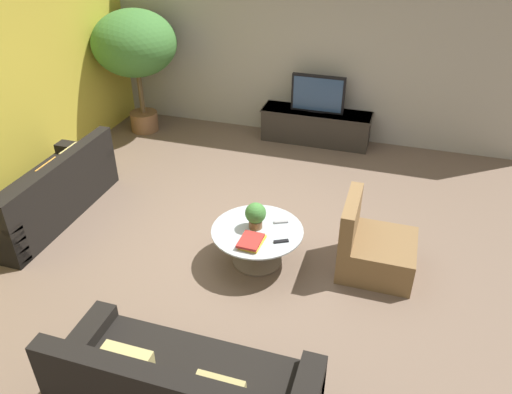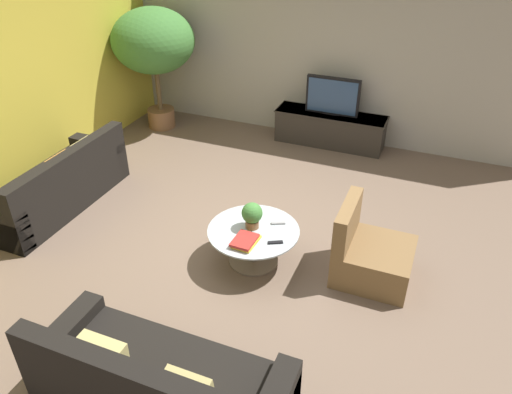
{
  "view_description": "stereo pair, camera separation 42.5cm",
  "coord_description": "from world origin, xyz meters",
  "px_view_note": "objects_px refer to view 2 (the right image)",
  "views": [
    {
      "loc": [
        1.63,
        -4.6,
        3.67
      ],
      "look_at": [
        0.16,
        0.13,
        0.55
      ],
      "focal_mm": 35.0,
      "sensor_mm": 36.0,
      "label": 1
    },
    {
      "loc": [
        2.03,
        -4.46,
        3.67
      ],
      "look_at": [
        0.16,
        0.13,
        0.55
      ],
      "focal_mm": 35.0,
      "sensor_mm": 36.0,
      "label": 2
    }
  ],
  "objects_px": {
    "media_console": "(330,128)",
    "armchair_wicker": "(369,255)",
    "potted_plant_tabletop": "(252,214)",
    "television": "(333,96)",
    "couch_by_wall": "(57,187)",
    "coffee_table": "(254,239)",
    "couch_near_entry": "(159,386)",
    "potted_palm_tall": "(154,44)"
  },
  "relations": [
    {
      "from": "media_console",
      "to": "potted_palm_tall",
      "type": "relative_size",
      "value": 0.88
    },
    {
      "from": "armchair_wicker",
      "to": "potted_plant_tabletop",
      "type": "bearing_deg",
      "value": 99.37
    },
    {
      "from": "couch_near_entry",
      "to": "couch_by_wall",
      "type": "bearing_deg",
      "value": -36.75
    },
    {
      "from": "couch_near_entry",
      "to": "potted_plant_tabletop",
      "type": "distance_m",
      "value": 2.11
    },
    {
      "from": "media_console",
      "to": "couch_by_wall",
      "type": "bearing_deg",
      "value": -131.77
    },
    {
      "from": "television",
      "to": "potted_plant_tabletop",
      "type": "xyz_separation_m",
      "value": [
        -0.03,
        -3.24,
        -0.22
      ]
    },
    {
      "from": "media_console",
      "to": "couch_by_wall",
      "type": "relative_size",
      "value": 0.85
    },
    {
      "from": "television",
      "to": "coffee_table",
      "type": "bearing_deg",
      "value": -89.96
    },
    {
      "from": "television",
      "to": "media_console",
      "type": "bearing_deg",
      "value": 90.0
    },
    {
      "from": "media_console",
      "to": "potted_plant_tabletop",
      "type": "relative_size",
      "value": 5.83
    },
    {
      "from": "couch_near_entry",
      "to": "potted_plant_tabletop",
      "type": "bearing_deg",
      "value": -88.26
    },
    {
      "from": "television",
      "to": "couch_by_wall",
      "type": "distance_m",
      "value": 4.3
    },
    {
      "from": "television",
      "to": "couch_by_wall",
      "type": "relative_size",
      "value": 0.41
    },
    {
      "from": "potted_palm_tall",
      "to": "television",
      "type": "bearing_deg",
      "value": 8.34
    },
    {
      "from": "coffee_table",
      "to": "potted_palm_tall",
      "type": "bearing_deg",
      "value": 135.89
    },
    {
      "from": "couch_by_wall",
      "to": "coffee_table",
      "type": "bearing_deg",
      "value": 87.96
    },
    {
      "from": "armchair_wicker",
      "to": "potted_plant_tabletop",
      "type": "distance_m",
      "value": 1.34
    },
    {
      "from": "media_console",
      "to": "potted_palm_tall",
      "type": "distance_m",
      "value": 3.2
    },
    {
      "from": "armchair_wicker",
      "to": "potted_palm_tall",
      "type": "height_order",
      "value": "potted_palm_tall"
    },
    {
      "from": "media_console",
      "to": "coffee_table",
      "type": "relative_size",
      "value": 1.75
    },
    {
      "from": "couch_near_entry",
      "to": "media_console",
      "type": "bearing_deg",
      "value": -89.66
    },
    {
      "from": "couch_near_entry",
      "to": "armchair_wicker",
      "type": "distance_m",
      "value": 2.6
    },
    {
      "from": "couch_by_wall",
      "to": "armchair_wicker",
      "type": "bearing_deg",
      "value": 92.14
    },
    {
      "from": "television",
      "to": "couch_near_entry",
      "type": "bearing_deg",
      "value": -89.66
    },
    {
      "from": "couch_by_wall",
      "to": "couch_near_entry",
      "type": "distance_m",
      "value": 3.59
    },
    {
      "from": "television",
      "to": "couch_near_entry",
      "type": "relative_size",
      "value": 0.41
    },
    {
      "from": "media_console",
      "to": "potted_palm_tall",
      "type": "height_order",
      "value": "potted_palm_tall"
    },
    {
      "from": "television",
      "to": "potted_plant_tabletop",
      "type": "distance_m",
      "value": 3.25
    },
    {
      "from": "media_console",
      "to": "armchair_wicker",
      "type": "bearing_deg",
      "value": -67.56
    },
    {
      "from": "television",
      "to": "potted_palm_tall",
      "type": "relative_size",
      "value": 0.42
    },
    {
      "from": "coffee_table",
      "to": "armchair_wicker",
      "type": "xyz_separation_m",
      "value": [
        1.25,
        0.25,
        -0.03
      ]
    },
    {
      "from": "television",
      "to": "armchair_wicker",
      "type": "relative_size",
      "value": 0.99
    },
    {
      "from": "couch_by_wall",
      "to": "couch_near_entry",
      "type": "relative_size",
      "value": 1.02
    },
    {
      "from": "couch_by_wall",
      "to": "couch_near_entry",
      "type": "height_order",
      "value": "same"
    },
    {
      "from": "television",
      "to": "potted_palm_tall",
      "type": "height_order",
      "value": "potted_palm_tall"
    },
    {
      "from": "armchair_wicker",
      "to": "potted_plant_tabletop",
      "type": "xyz_separation_m",
      "value": [
        -1.28,
        -0.21,
        0.33
      ]
    },
    {
      "from": "armchair_wicker",
      "to": "couch_by_wall",
      "type": "bearing_deg",
      "value": 92.14
    },
    {
      "from": "television",
      "to": "armchair_wicker",
      "type": "bearing_deg",
      "value": -67.55
    },
    {
      "from": "media_console",
      "to": "couch_near_entry",
      "type": "xyz_separation_m",
      "value": [
        0.03,
        -5.33,
        0.01
      ]
    },
    {
      "from": "couch_by_wall",
      "to": "potted_plant_tabletop",
      "type": "bearing_deg",
      "value": 88.8
    },
    {
      "from": "armchair_wicker",
      "to": "potted_palm_tall",
      "type": "distance_m",
      "value": 5.07
    },
    {
      "from": "couch_near_entry",
      "to": "armchair_wicker",
      "type": "height_order",
      "value": "armchair_wicker"
    }
  ]
}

